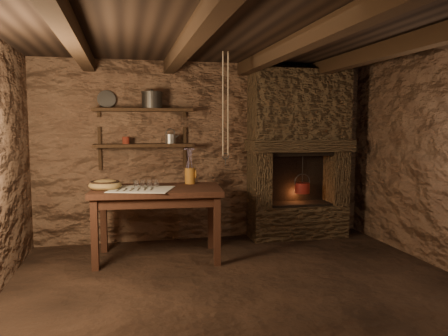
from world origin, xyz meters
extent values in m
plane|color=black|center=(0.00, 0.00, 0.00)|extent=(4.50, 4.50, 0.00)
cube|color=#482E22|center=(0.00, 2.00, 1.20)|extent=(4.50, 0.04, 2.40)
cube|color=#482E22|center=(0.00, -2.00, 1.20)|extent=(4.50, 0.04, 2.40)
cube|color=black|center=(0.00, 0.00, 2.40)|extent=(4.50, 4.00, 0.04)
cube|color=black|center=(-1.50, 0.00, 2.31)|extent=(0.14, 3.95, 0.16)
cube|color=black|center=(-0.50, 0.00, 2.31)|extent=(0.14, 3.95, 0.16)
cube|color=black|center=(0.50, 0.00, 2.31)|extent=(0.14, 3.95, 0.16)
cube|color=black|center=(1.50, 0.00, 2.31)|extent=(0.14, 3.95, 0.16)
cube|color=black|center=(-0.85, 1.84, 1.30)|extent=(1.25, 0.30, 0.04)
cube|color=black|center=(-0.85, 1.84, 1.75)|extent=(1.25, 0.30, 0.04)
cube|color=#392A1C|center=(1.25, 1.77, 0.23)|extent=(1.35, 0.45, 0.45)
cube|color=#392A1C|center=(0.69, 1.77, 0.82)|extent=(0.23, 0.45, 0.75)
cube|color=#392A1C|center=(1.81, 1.77, 0.82)|extent=(0.23, 0.45, 0.75)
cube|color=#392A1C|center=(1.25, 1.74, 1.28)|extent=(1.43, 0.51, 0.16)
cube|color=#392A1C|center=(1.25, 1.77, 1.83)|extent=(1.35, 0.45, 0.94)
cube|color=black|center=(1.25, 1.96, 0.82)|extent=(0.90, 0.06, 0.75)
cube|color=black|center=(-0.73, 1.19, 0.81)|extent=(1.54, 0.97, 0.06)
cube|color=black|center=(-0.73, 1.19, 0.71)|extent=(1.40, 0.83, 0.10)
cube|color=beige|center=(-0.91, 1.08, 0.84)|extent=(0.79, 0.71, 0.01)
cylinder|color=#985B1D|center=(-0.31, 1.45, 0.94)|extent=(0.13, 0.13, 0.19)
torus|color=#985B1D|center=(-0.24, 1.45, 0.95)|extent=(0.02, 0.11, 0.11)
ellipsoid|color=olive|center=(-1.31, 1.21, 0.88)|extent=(0.46, 0.46, 0.13)
cylinder|color=#2A2725|center=(-0.73, 1.84, 1.87)|extent=(0.33, 0.33, 0.19)
cylinder|color=#999994|center=(-1.30, 1.94, 1.89)|extent=(0.24, 0.12, 0.23)
cylinder|color=maroon|center=(-1.07, 1.84, 1.37)|extent=(0.11, 0.11, 0.09)
cylinder|color=maroon|center=(1.29, 1.72, 0.69)|extent=(0.23, 0.23, 0.14)
torus|color=#2A2725|center=(1.29, 1.72, 0.78)|extent=(0.23, 0.01, 0.23)
cylinder|color=#2A2725|center=(1.29, 1.72, 0.94)|extent=(0.01, 0.01, 0.44)
camera|label=1|loc=(-1.09, -3.85, 1.56)|focal=35.00mm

